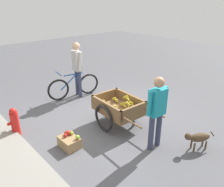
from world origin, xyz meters
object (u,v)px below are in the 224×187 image
at_px(fruit_cart, 119,108).
at_px(apple_crate, 69,141).
at_px(cyclist_person, 77,65).
at_px(dog, 198,138).
at_px(vendor_person, 157,108).
at_px(bicycle, 74,86).
at_px(fire_hydrant, 15,122).

relative_size(fruit_cart, apple_crate, 3.87).
bearing_deg(apple_crate, cyclist_person, -39.17).
bearing_deg(fruit_cart, dog, -164.53).
height_order(vendor_person, dog, vendor_person).
relative_size(vendor_person, dog, 2.52).
distance_m(vendor_person, apple_crate, 1.91).
height_order(vendor_person, apple_crate, vendor_person).
bearing_deg(bicycle, cyclist_person, -101.21).
relative_size(dog, fire_hydrant, 0.90).
bearing_deg(fruit_cart, bicycle, -4.12).
relative_size(cyclist_person, fire_hydrant, 2.50).
distance_m(cyclist_person, fire_hydrant, 2.56).
height_order(fire_hydrant, apple_crate, fire_hydrant).
bearing_deg(cyclist_person, apple_crate, 140.83).
bearing_deg(dog, fire_hydrant, 39.86).
relative_size(dog, apple_crate, 1.38).
xyz_separation_m(bicycle, apple_crate, (-2.08, 1.52, -0.23)).
distance_m(fruit_cart, vendor_person, 1.24).
relative_size(bicycle, apple_crate, 3.73).
xyz_separation_m(cyclist_person, fire_hydrant, (-0.88, 2.31, -0.68)).
bearing_deg(bicycle, fire_hydrant, 112.76).
relative_size(fire_hydrant, apple_crate, 1.52).
bearing_deg(bicycle, apple_crate, 143.82).
height_order(dog, fire_hydrant, fire_hydrant).
height_order(vendor_person, fire_hydrant, vendor_person).
relative_size(cyclist_person, apple_crate, 3.81).
bearing_deg(cyclist_person, fruit_cart, 171.80).
xyz_separation_m(vendor_person, dog, (-0.64, -0.58, -0.63)).
xyz_separation_m(bicycle, fire_hydrant, (-0.91, 2.16, -0.02)).
distance_m(dog, apple_crate, 2.61).
height_order(cyclist_person, dog, cyclist_person).
xyz_separation_m(fruit_cart, bicycle, (2.13, -0.15, -0.08)).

